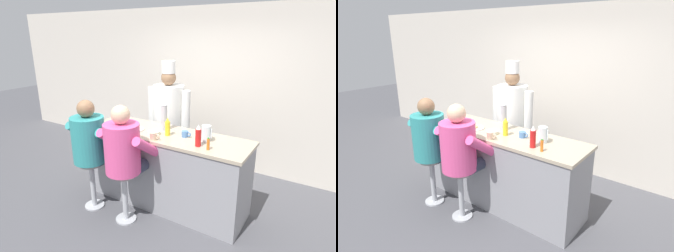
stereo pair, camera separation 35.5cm
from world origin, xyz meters
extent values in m
plane|color=#4C4C51|center=(0.00, 0.00, 0.00)|extent=(20.00, 20.00, 0.00)
cube|color=beige|center=(0.00, 1.91, 1.35)|extent=(10.00, 0.06, 2.70)
cube|color=gray|center=(0.00, 0.34, 0.49)|extent=(2.19, 0.66, 0.99)
cube|color=tan|center=(0.00, 0.34, 1.01)|extent=(2.23, 0.68, 0.04)
cylinder|color=red|center=(0.54, 0.17, 1.13)|extent=(0.07, 0.07, 0.21)
cone|color=white|center=(0.54, 0.17, 1.26)|extent=(0.06, 0.06, 0.06)
cylinder|color=yellow|center=(0.06, 0.29, 1.12)|extent=(0.06, 0.06, 0.18)
cone|color=yellow|center=(0.06, 0.29, 1.24)|extent=(0.05, 0.05, 0.05)
cylinder|color=orange|center=(0.68, 0.13, 1.10)|extent=(0.03, 0.03, 0.13)
cylinder|color=#287F2D|center=(0.68, 0.13, 1.17)|extent=(0.02, 0.02, 0.01)
cylinder|color=silver|center=(0.55, 0.37, 1.13)|extent=(0.11, 0.11, 0.19)
cube|color=silver|center=(0.62, 0.37, 1.14)|extent=(0.01, 0.01, 0.12)
cylinder|color=white|center=(-0.44, 0.24, 1.04)|extent=(0.26, 0.26, 0.02)
ellipsoid|color=#E0BC60|center=(-0.44, 0.24, 1.06)|extent=(0.12, 0.09, 0.03)
cylinder|color=white|center=(-0.11, 0.23, 1.05)|extent=(0.16, 0.16, 0.05)
cylinder|color=#4C7AB2|center=(0.27, 0.36, 1.07)|extent=(0.09, 0.09, 0.08)
torus|color=#4C7AB2|center=(0.32, 0.36, 1.07)|extent=(0.06, 0.02, 0.06)
cylinder|color=beige|center=(-0.01, 0.07, 1.07)|extent=(0.09, 0.09, 0.09)
torus|color=beige|center=(0.04, 0.07, 1.08)|extent=(0.07, 0.02, 0.07)
cylinder|color=#B7BABF|center=(-0.09, 0.44, 1.20)|extent=(0.08, 0.08, 0.34)
cylinder|color=silver|center=(-0.09, 0.44, 1.38)|extent=(0.09, 0.09, 0.01)
cylinder|color=#B2B5BA|center=(-0.79, -0.26, 0.01)|extent=(0.26, 0.26, 0.02)
cylinder|color=#B2B5BA|center=(-0.79, -0.26, 0.34)|extent=(0.07, 0.07, 0.64)
cylinder|color=gray|center=(-0.79, -0.26, 0.66)|extent=(0.31, 0.31, 0.05)
cylinder|color=#33384C|center=(-0.89, -0.05, 0.70)|extent=(0.16, 0.42, 0.16)
cylinder|color=#33384C|center=(-0.68, -0.05, 0.70)|extent=(0.16, 0.42, 0.16)
cylinder|color=teal|center=(-0.79, -0.26, 0.98)|extent=(0.42, 0.42, 0.60)
cylinder|color=teal|center=(-1.05, -0.14, 1.01)|extent=(0.11, 0.45, 0.36)
cylinder|color=teal|center=(-0.52, -0.14, 1.01)|extent=(0.11, 0.45, 0.36)
sphere|color=#8C6647|center=(-0.79, -0.26, 1.39)|extent=(0.22, 0.22, 0.22)
cylinder|color=#B2B5BA|center=(-0.23, -0.26, 0.01)|extent=(0.26, 0.26, 0.02)
cylinder|color=#B2B5BA|center=(-0.23, -0.26, 0.34)|extent=(0.07, 0.07, 0.64)
cylinder|color=gray|center=(-0.23, -0.26, 0.66)|extent=(0.31, 0.31, 0.05)
cylinder|color=#33384C|center=(-0.33, -0.05, 0.70)|extent=(0.16, 0.43, 0.16)
cylinder|color=#33384C|center=(-0.12, -0.05, 0.70)|extent=(0.16, 0.43, 0.16)
cylinder|color=#E54C8C|center=(-0.23, -0.26, 0.98)|extent=(0.43, 0.43, 0.60)
cylinder|color=#E54C8C|center=(-0.49, -0.14, 1.01)|extent=(0.11, 0.46, 0.37)
cylinder|color=#E54C8C|center=(0.04, -0.14, 1.01)|extent=(0.11, 0.46, 0.37)
sphere|color=#DBB28E|center=(-0.23, -0.26, 1.40)|extent=(0.22, 0.22, 0.22)
cube|color=#232328|center=(-0.37, 1.01, 0.44)|extent=(0.36, 0.20, 0.87)
cube|color=white|center=(-0.37, 0.95, 0.61)|extent=(0.33, 0.02, 0.52)
cylinder|color=white|center=(-0.37, 1.01, 1.20)|extent=(0.47, 0.47, 0.65)
sphere|color=#8C6647|center=(-0.37, 1.01, 1.64)|extent=(0.22, 0.22, 0.22)
cylinder|color=white|center=(-0.37, 1.01, 1.79)|extent=(0.20, 0.20, 0.18)
cylinder|color=white|center=(-0.67, 1.01, 1.19)|extent=(0.13, 0.13, 0.55)
cylinder|color=white|center=(-0.07, 1.01, 1.19)|extent=(0.13, 0.13, 0.55)
camera|label=1|loc=(1.83, -2.56, 2.27)|focal=30.00mm
camera|label=2|loc=(2.12, -2.36, 2.27)|focal=30.00mm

